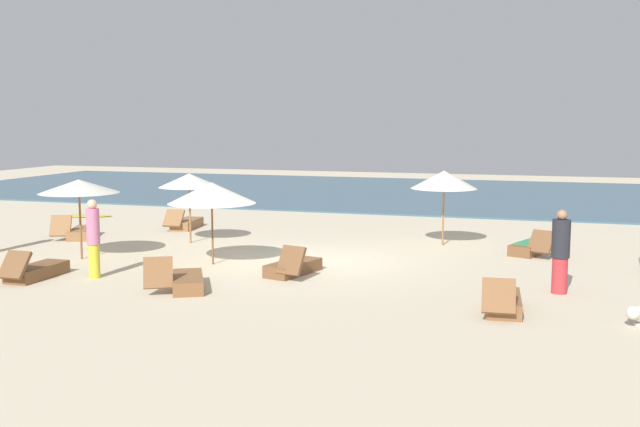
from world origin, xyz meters
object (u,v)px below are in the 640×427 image
umbrella_2 (212,193)px  lounger_1 (503,302)px  umbrella_0 (189,180)px  lounger_2 (532,247)px  person_4 (93,238)px  surfboard (86,216)px  person_0 (561,252)px  lounger_4 (293,267)px  lounger_0 (185,281)px  umbrella_4 (79,186)px  lounger_3 (186,223)px  umbrella_1 (444,180)px  lounger_5 (80,232)px  lounger_6 (35,271)px

umbrella_2 → lounger_1: size_ratio=1.23×
umbrella_0 → umbrella_2: (1.92, -2.61, -0.04)m
lounger_1 → umbrella_0: bearing=150.1°
lounger_2 → person_4: size_ratio=1.03×
umbrella_2 → surfboard: umbrella_2 is taller
umbrella_0 → person_0: (9.80, -3.27, -0.92)m
umbrella_0 → umbrella_2: 3.24m
lounger_4 → person_0: person_0 is taller
umbrella_2 → lounger_0: size_ratio=1.22×
umbrella_0 → umbrella_4: size_ratio=0.99×
lounger_1 → lounger_3: (-10.22, 7.48, -0.00)m
lounger_2 → lounger_3: bearing=172.6°
umbrella_1 → person_0: 5.88m
umbrella_2 → lounger_2: (7.26, 3.65, -1.54)m
lounger_1 → person_0: person_0 is taller
lounger_5 → umbrella_2: bearing=-24.3°
umbrella_1 → surfboard: umbrella_1 is taller
umbrella_0 → lounger_6: umbrella_0 is taller
umbrella_1 → lounger_1: (2.00, -6.76, -1.64)m
umbrella_4 → lounger_6: (0.39, -2.26, -1.64)m
umbrella_4 → lounger_1: size_ratio=1.16×
umbrella_1 → lounger_1: size_ratio=1.21×
lounger_2 → person_0: 4.40m
umbrella_4 → lounger_4: umbrella_4 is taller
lounger_4 → lounger_6: bearing=-158.6°
person_0 → umbrella_1: bearing=121.0°
umbrella_2 → person_0: size_ratio=1.24×
umbrella_2 → lounger_4: (2.22, -0.55, -1.55)m
umbrella_0 → lounger_0: bearing=-64.2°
surfboard → umbrella_1: bearing=-9.8°
umbrella_4 → lounger_0: 4.86m
lounger_1 → lounger_2: 6.11m
umbrella_0 → lounger_0: 5.96m
umbrella_0 → person_0: umbrella_0 is taller
lounger_3 → surfboard: 4.98m
umbrella_4 → lounger_1: 10.65m
lounger_2 → surfboard: 15.60m
lounger_5 → surfboard: bearing=123.0°
person_0 → lounger_1: bearing=-118.9°
lounger_4 → surfboard: lounger_4 is taller
lounger_3 → lounger_1: bearing=-36.2°
umbrella_0 → lounger_3: size_ratio=1.10×
lounger_2 → lounger_3: 10.68m
lounger_1 → surfboard: 17.45m
lounger_3 → person_4: (1.51, -7.18, 0.72)m
umbrella_0 → person_4: size_ratio=1.13×
lounger_4 → person_0: (5.66, -0.12, 0.67)m
person_0 → lounger_4: bearing=178.8°
lounger_0 → person_4: (-2.40, 0.41, 0.72)m
person_4 → surfboard: person_4 is taller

